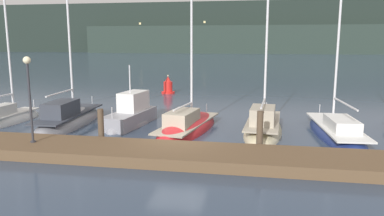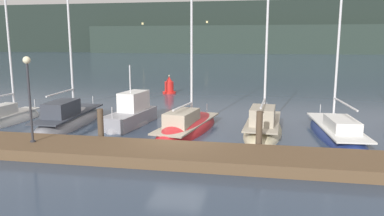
% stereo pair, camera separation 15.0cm
% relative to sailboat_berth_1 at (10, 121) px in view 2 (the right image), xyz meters
% --- Properties ---
extents(ground_plane, '(400.00, 400.00, 0.00)m').
position_rel_sailboat_berth_1_xyz_m(ground_plane, '(11.06, -3.45, -0.11)').
color(ground_plane, '#2D3D51').
extents(dock, '(29.70, 2.80, 0.45)m').
position_rel_sailboat_berth_1_xyz_m(dock, '(11.06, -5.13, 0.11)').
color(dock, brown).
rests_on(dock, ground).
extents(mooring_pile_1, '(0.28, 0.28, 1.70)m').
position_rel_sailboat_berth_1_xyz_m(mooring_pile_1, '(7.39, -3.48, 0.74)').
color(mooring_pile_1, '#4C3D2D').
rests_on(mooring_pile_1, ground).
extents(mooring_pile_2, '(0.28, 0.28, 1.85)m').
position_rel_sailboat_berth_1_xyz_m(mooring_pile_2, '(14.74, -3.48, 0.81)').
color(mooring_pile_2, '#4C3D2D').
rests_on(mooring_pile_2, ground).
extents(sailboat_berth_1, '(1.67, 5.12, 8.31)m').
position_rel_sailboat_berth_1_xyz_m(sailboat_berth_1, '(0.00, 0.00, 0.00)').
color(sailboat_berth_1, white).
rests_on(sailboat_berth_1, ground).
extents(sailboat_berth_2, '(2.37, 7.72, 11.67)m').
position_rel_sailboat_berth_1_xyz_m(sailboat_berth_2, '(3.82, 0.04, 0.03)').
color(sailboat_berth_2, gray).
rests_on(sailboat_berth_2, ground).
extents(motorboat_berth_3, '(2.24, 4.98, 4.09)m').
position_rel_sailboat_berth_1_xyz_m(motorboat_berth_3, '(7.36, 0.72, 0.21)').
color(motorboat_berth_3, gray).
rests_on(motorboat_berth_3, ground).
extents(sailboat_berth_4, '(3.22, 7.58, 10.90)m').
position_rel_sailboat_berth_1_xyz_m(sailboat_berth_4, '(10.89, -0.21, -0.00)').
color(sailboat_berth_4, red).
rests_on(sailboat_berth_4, ground).
extents(sailboat_berth_5, '(2.38, 6.68, 9.46)m').
position_rel_sailboat_berth_1_xyz_m(sailboat_berth_5, '(14.92, 0.09, 0.05)').
color(sailboat_berth_5, beige).
rests_on(sailboat_berth_5, ground).
extents(sailboat_berth_6, '(2.63, 8.08, 11.00)m').
position_rel_sailboat_berth_1_xyz_m(sailboat_berth_6, '(18.64, 0.28, 0.01)').
color(sailboat_berth_6, navy).
rests_on(sailboat_berth_6, ground).
extents(channel_buoy, '(1.23, 1.23, 1.72)m').
position_rel_sailboat_berth_1_xyz_m(channel_buoy, '(6.32, 13.96, 0.50)').
color(channel_buoy, red).
rests_on(channel_buoy, ground).
extents(dock_lamppost, '(0.32, 0.32, 3.74)m').
position_rel_sailboat_berth_1_xyz_m(dock_lamppost, '(4.96, -5.19, 2.86)').
color(dock_lamppost, '#2D2D33').
rests_on(dock_lamppost, dock).
extents(hillside_backdrop, '(240.00, 23.00, 19.74)m').
position_rel_sailboat_berth_1_xyz_m(hillside_backdrop, '(12.41, 133.93, 8.99)').
color(hillside_backdrop, '#1E2823').
rests_on(hillside_backdrop, ground).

